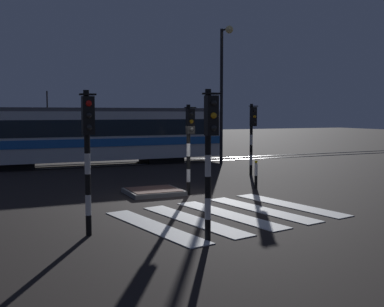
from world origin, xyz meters
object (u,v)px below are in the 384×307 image
street_lamp_trackside_right (223,79)px  tram (91,135)px  traffic_light_median_centre (189,136)px  bollard_island_edge (256,174)px  traffic_light_corner_far_right (252,128)px  traffic_light_corner_near_left (88,141)px  traffic_light_kerb_mid_left (210,142)px

street_lamp_trackside_right → tram: size_ratio=0.50×
traffic_light_median_centre → tram: bearing=96.1°
traffic_light_median_centre → bollard_island_edge: bearing=5.2°
traffic_light_corner_far_right → traffic_light_corner_near_left: (-9.40, -7.87, 0.07)m
traffic_light_kerb_mid_left → street_lamp_trackside_right: size_ratio=0.45×
traffic_light_corner_near_left → bollard_island_edge: size_ratio=3.16×
traffic_light_median_centre → traffic_light_kerb_mid_left: traffic_light_kerb_mid_left is taller
traffic_light_corner_far_right → traffic_light_median_centre: 6.08m
bollard_island_edge → traffic_light_median_centre: bearing=-174.8°
tram → street_lamp_trackside_right: bearing=-17.9°
traffic_light_kerb_mid_left → bollard_island_edge: traffic_light_kerb_mid_left is taller
traffic_light_median_centre → traffic_light_kerb_mid_left: (-2.08, -5.81, 0.16)m
bollard_island_edge → street_lamp_trackside_right: bearing=70.2°
traffic_light_corner_near_left → traffic_light_kerb_mid_left: traffic_light_kerb_mid_left is taller
traffic_light_corner_near_left → traffic_light_kerb_mid_left: 2.90m
traffic_light_kerb_mid_left → street_lamp_trackside_right: bearing=60.8°
traffic_light_kerb_mid_left → tram: tram is taller
traffic_light_corner_far_right → bollard_island_edge: traffic_light_corner_far_right is taller
tram → traffic_light_corner_near_left: bearing=-102.3°
traffic_light_kerb_mid_left → traffic_light_corner_near_left: bearing=147.2°
traffic_light_corner_far_right → street_lamp_trackside_right: (1.16, 5.09, 2.67)m
traffic_light_corner_near_left → bollard_island_edge: (7.51, 4.51, -1.75)m
tram → bollard_island_edge: (4.18, -10.79, -1.19)m
traffic_light_corner_near_left → tram: bearing=77.7°
traffic_light_kerb_mid_left → tram: 16.90m
tram → traffic_light_median_centre: bearing=-83.9°
traffic_light_corner_near_left → traffic_light_kerb_mid_left: (2.44, -1.57, 0.00)m
tram → traffic_light_corner_far_right: bearing=-50.8°
traffic_light_kerb_mid_left → tram: size_ratio=0.22×
traffic_light_kerb_mid_left → street_lamp_trackside_right: street_lamp_trackside_right is taller
traffic_light_median_centre → traffic_light_corner_far_right: bearing=36.7°
traffic_light_corner_near_left → street_lamp_trackside_right: (10.56, 12.96, 2.60)m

